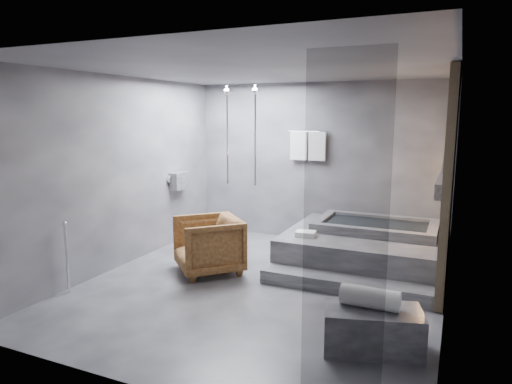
% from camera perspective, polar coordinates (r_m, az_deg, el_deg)
% --- Properties ---
extents(room, '(5.00, 5.04, 2.82)m').
position_cam_1_polar(room, '(5.86, 5.13, 4.59)').
color(room, '#323234').
rests_on(room, ground).
extents(tub_deck, '(2.20, 2.00, 0.50)m').
position_cam_1_polar(tub_deck, '(7.12, 13.17, -6.86)').
color(tub_deck, '#37373A').
rests_on(tub_deck, ground).
extents(tub_step, '(2.20, 0.36, 0.18)m').
position_cam_1_polar(tub_step, '(6.08, 10.94, -11.29)').
color(tub_step, '#37373A').
rests_on(tub_step, ground).
extents(concrete_bench, '(1.02, 0.73, 0.41)m').
position_cam_1_polar(concrete_bench, '(4.71, 14.36, -16.29)').
color(concrete_bench, '#353437').
rests_on(concrete_bench, ground).
extents(driftwood_chair, '(1.24, 1.24, 0.81)m').
position_cam_1_polar(driftwood_chair, '(6.61, -5.98, -6.58)').
color(driftwood_chair, '#432610').
rests_on(driftwood_chair, ground).
extents(rolled_towel, '(0.56, 0.21, 0.20)m').
position_cam_1_polar(rolled_towel, '(4.61, 14.05, -12.69)').
color(rolled_towel, white).
rests_on(rolled_towel, concrete_bench).
extents(deck_towel, '(0.31, 0.25, 0.08)m').
position_cam_1_polar(deck_towel, '(6.67, 6.21, -5.22)').
color(deck_towel, white).
rests_on(deck_towel, tub_deck).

